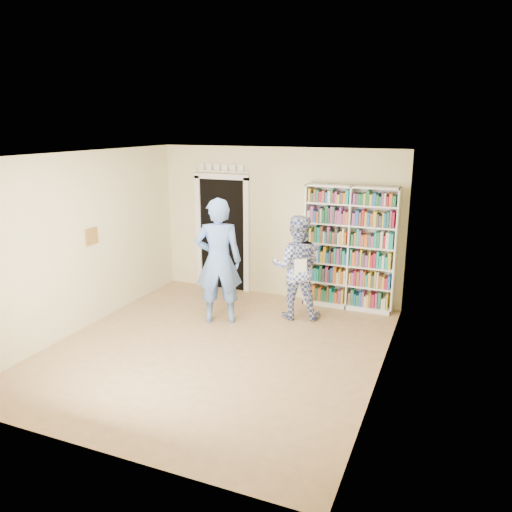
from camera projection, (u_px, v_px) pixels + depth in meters
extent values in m
plane|color=olive|center=(217.00, 348.00, 7.08)|extent=(5.00, 5.00, 0.00)
plane|color=white|center=(213.00, 155.00, 6.38)|extent=(5.00, 5.00, 0.00)
plane|color=beige|center=(278.00, 223.00, 8.97)|extent=(4.50, 0.00, 4.50)
plane|color=beige|center=(82.00, 242.00, 7.56)|extent=(0.00, 5.00, 5.00)
plane|color=beige|center=(384.00, 275.00, 5.91)|extent=(0.00, 5.00, 5.00)
cube|color=white|center=(350.00, 248.00, 8.40)|extent=(1.53, 0.29, 2.11)
cube|color=white|center=(350.00, 248.00, 8.40)|extent=(0.02, 0.29, 2.11)
cube|color=black|center=(223.00, 235.00, 9.43)|extent=(0.90, 0.03, 2.10)
cube|color=white|center=(199.00, 233.00, 9.60)|extent=(0.10, 0.06, 2.20)
cube|color=white|center=(247.00, 237.00, 9.24)|extent=(0.10, 0.06, 2.20)
cube|color=white|center=(221.00, 177.00, 9.14)|extent=(1.10, 0.06, 0.10)
cube|color=white|center=(221.00, 171.00, 9.10)|extent=(1.10, 0.08, 0.02)
cube|color=brown|center=(92.00, 236.00, 7.72)|extent=(0.03, 0.25, 0.25)
imported|color=#5C84CE|center=(218.00, 261.00, 7.81)|extent=(0.86, 0.73, 2.00)
imported|color=#2F4192|center=(297.00, 267.00, 8.03)|extent=(0.96, 0.83, 1.70)
cube|color=white|center=(300.00, 268.00, 7.73)|extent=(0.18, 0.09, 0.27)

